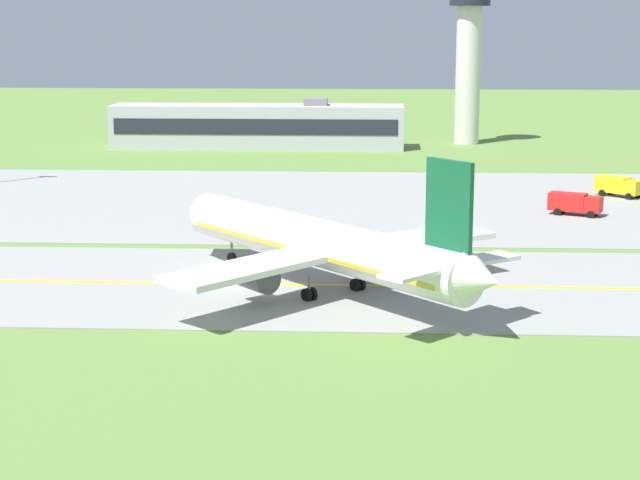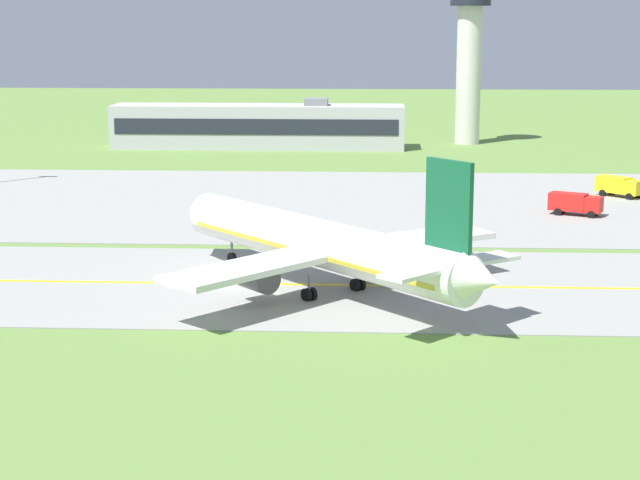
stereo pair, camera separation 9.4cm
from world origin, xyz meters
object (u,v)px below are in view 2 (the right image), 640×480
airplane_lead (322,244)px  service_truck_fuel (575,203)px  service_truck_baggage (619,185)px  control_tower (469,45)px

airplane_lead → service_truck_fuel: (27.42, 36.64, -2.60)m
service_truck_baggage → service_truck_fuel: (-7.91, -13.36, 0.00)m
service_truck_baggage → service_truck_fuel: same height
service_truck_fuel → service_truck_baggage: bearing=59.4°
service_truck_baggage → service_truck_fuel: bearing=-120.6°
airplane_lead → service_truck_fuel: bearing=53.2°
control_tower → service_truck_fuel: bearing=-84.6°
airplane_lead → service_truck_fuel: size_ratio=5.13×
airplane_lead → service_truck_fuel: airplane_lead is taller
service_truck_baggage → control_tower: control_tower is taller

